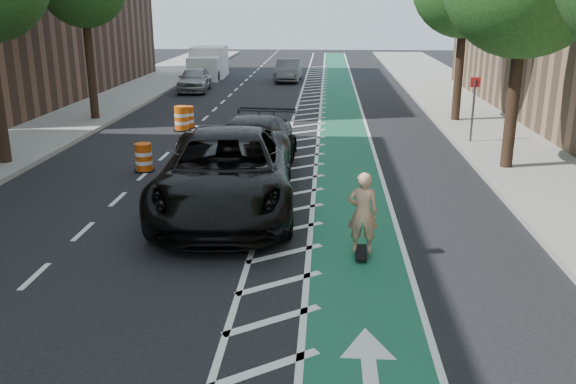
# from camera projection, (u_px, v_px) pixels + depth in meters

# --- Properties ---
(ground) EXTENTS (120.00, 120.00, 0.00)m
(ground) POSITION_uv_depth(u_px,v_px,m) (200.00, 281.00, 11.45)
(ground) COLOR black
(ground) RESTS_ON ground
(bike_lane) EXTENTS (2.00, 90.00, 0.01)m
(bike_lane) POSITION_uv_depth(u_px,v_px,m) (346.00, 156.00, 20.79)
(bike_lane) COLOR #165036
(bike_lane) RESTS_ON ground
(buffer_strip) EXTENTS (1.40, 90.00, 0.01)m
(buffer_strip) POSITION_uv_depth(u_px,v_px,m) (302.00, 155.00, 20.88)
(buffer_strip) COLOR silver
(buffer_strip) RESTS_ON ground
(sidewalk_right) EXTENTS (5.00, 90.00, 0.15)m
(sidewalk_right) POSITION_uv_depth(u_px,v_px,m) (541.00, 157.00, 20.37)
(sidewalk_right) COLOR gray
(sidewalk_right) RESTS_ON ground
(curb_right) EXTENTS (0.12, 90.00, 0.16)m
(curb_right) POSITION_uv_depth(u_px,v_px,m) (467.00, 156.00, 20.52)
(curb_right) COLOR gray
(curb_right) RESTS_ON ground
(curb_left) EXTENTS (0.12, 90.00, 0.16)m
(curb_left) POSITION_uv_depth(u_px,v_px,m) (59.00, 150.00, 21.39)
(curb_left) COLOR gray
(curb_left) RESTS_ON ground
(sign_post) EXTENTS (0.35, 0.08, 2.47)m
(sign_post) POSITION_uv_depth(u_px,v_px,m) (473.00, 109.00, 22.01)
(sign_post) COLOR #4C4C4C
(sign_post) RESTS_ON ground
(skateboard) EXTENTS (0.27, 0.84, 0.11)m
(skateboard) POSITION_uv_depth(u_px,v_px,m) (361.00, 252.00, 12.54)
(skateboard) COLOR black
(skateboard) RESTS_ON ground
(skateboarder) EXTENTS (0.64, 0.43, 1.70)m
(skateboarder) POSITION_uv_depth(u_px,v_px,m) (363.00, 213.00, 12.28)
(skateboarder) COLOR tan
(skateboarder) RESTS_ON skateboard
(suv_near) EXTENTS (3.75, 7.26, 1.96)m
(suv_near) POSITION_uv_depth(u_px,v_px,m) (227.00, 172.00, 15.16)
(suv_near) COLOR black
(suv_near) RESTS_ON ground
(suv_far) EXTENTS (2.90, 5.90, 1.65)m
(suv_far) POSITION_uv_depth(u_px,v_px,m) (249.00, 148.00, 18.35)
(suv_far) COLOR black
(suv_far) RESTS_ON ground
(car_silver) EXTENTS (1.98, 4.33, 1.44)m
(car_silver) POSITION_uv_depth(u_px,v_px,m) (195.00, 79.00, 35.89)
(car_silver) COLOR gray
(car_silver) RESTS_ON ground
(car_grey) EXTENTS (1.67, 4.41, 1.44)m
(car_grey) POSITION_uv_depth(u_px,v_px,m) (289.00, 70.00, 40.64)
(car_grey) COLOR #5B5D61
(car_grey) RESTS_ON ground
(box_truck) EXTENTS (2.42, 5.08, 2.08)m
(box_truck) POSITION_uv_depth(u_px,v_px,m) (208.00, 64.00, 42.40)
(box_truck) COLOR white
(box_truck) RESTS_ON ground
(barrel_a) EXTENTS (0.64, 0.64, 0.88)m
(barrel_a) POSITION_uv_depth(u_px,v_px,m) (144.00, 158.00, 18.83)
(barrel_a) COLOR #DC4C0B
(barrel_a) RESTS_ON ground
(barrel_b) EXTENTS (0.73, 0.73, 1.00)m
(barrel_b) POSITION_uv_depth(u_px,v_px,m) (182.00, 119.00, 24.87)
(barrel_b) COLOR #EC590C
(barrel_b) RESTS_ON ground
(barrel_c) EXTENTS (0.67, 0.67, 0.91)m
(barrel_c) POSITION_uv_depth(u_px,v_px,m) (188.00, 118.00, 25.35)
(barrel_c) COLOR #DD4D0B
(barrel_c) RESTS_ON ground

